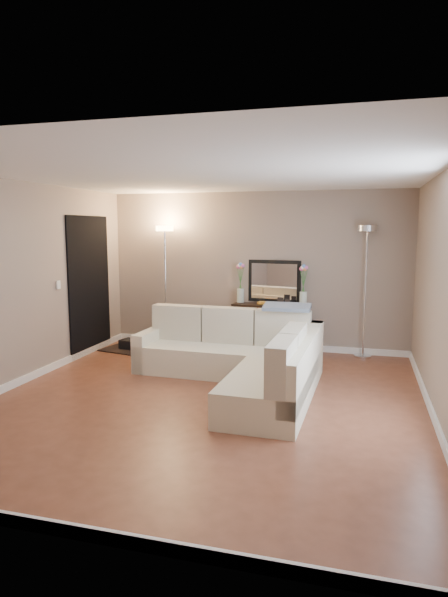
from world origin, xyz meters
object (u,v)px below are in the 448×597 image
(console_table, at_px, (266,325))
(floor_lamp_unlit, at_px, (366,265))
(floor_lamp_lit, at_px, (165,262))
(sectional_sofa, at_px, (244,359))

(console_table, xyz_separation_m, floor_lamp_unlit, (1.54, 0.01, 1.01))
(floor_lamp_unlit, bearing_deg, floor_lamp_lit, -179.17)
(sectional_sofa, xyz_separation_m, console_table, (-0.05, 1.79, 0.11))
(sectional_sofa, bearing_deg, floor_lamp_lit, 135.66)
(console_table, bearing_deg, floor_lamp_lit, -178.61)
(floor_lamp_lit, relative_size, floor_lamp_unlit, 1.00)
(console_table, height_order, floor_lamp_lit, floor_lamp_lit)
(sectional_sofa, relative_size, console_table, 1.97)
(console_table, height_order, floor_lamp_unlit, floor_lamp_unlit)
(sectional_sofa, distance_m, console_table, 1.79)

